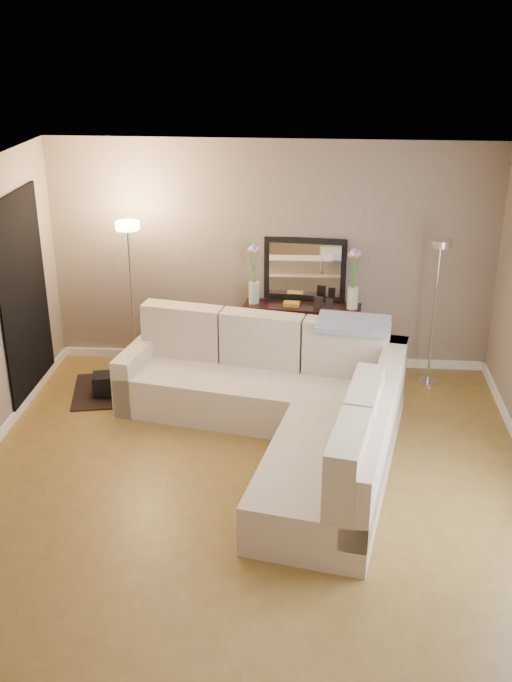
# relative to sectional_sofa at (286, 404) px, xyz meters

# --- Properties ---
(floor) EXTENTS (5.00, 5.50, 0.01)m
(floor) POSITION_rel_sectional_sofa_xyz_m (-0.27, -0.99, -0.38)
(floor) COLOR olive
(floor) RESTS_ON ground
(ceiling) EXTENTS (5.00, 5.50, 0.01)m
(ceiling) POSITION_rel_sectional_sofa_xyz_m (-0.27, -0.99, 2.23)
(ceiling) COLOR white
(ceiling) RESTS_ON ground
(wall_back) EXTENTS (5.00, 0.02, 2.60)m
(wall_back) POSITION_rel_sectional_sofa_xyz_m (-0.27, 1.77, 0.93)
(wall_back) COLOR gray
(wall_back) RESTS_ON ground
(wall_front) EXTENTS (5.00, 0.02, 2.60)m
(wall_front) POSITION_rel_sectional_sofa_xyz_m (-0.27, -3.75, 0.93)
(wall_front) COLOR gray
(wall_front) RESTS_ON ground
(baseboard_back) EXTENTS (5.00, 0.03, 0.10)m
(baseboard_back) POSITION_rel_sectional_sofa_xyz_m (-0.27, 1.75, -0.32)
(baseboard_back) COLOR white
(baseboard_back) RESTS_ON ground
(doorway) EXTENTS (0.02, 1.20, 2.20)m
(doorway) POSITION_rel_sectional_sofa_xyz_m (-2.75, 0.71, 0.73)
(doorway) COLOR black
(doorway) RESTS_ON ground
(sectional_sofa) EXTENTS (2.98, 3.21, 1.00)m
(sectional_sofa) POSITION_rel_sectional_sofa_xyz_m (0.00, 0.00, 0.00)
(sectional_sofa) COLOR beige
(sectional_sofa) RESTS_ON floor
(throw_blanket) EXTENTS (0.77, 0.51, 0.10)m
(throw_blanket) POSITION_rel_sectional_sofa_xyz_m (0.63, 0.58, 0.62)
(throw_blanket) COLOR #808EA5
(throw_blanket) RESTS_ON sectional_sofa
(console_table) EXTENTS (1.33, 0.45, 0.80)m
(console_table) POSITION_rel_sectional_sofa_xyz_m (0.02, 1.57, 0.08)
(console_table) COLOR black
(console_table) RESTS_ON floor
(leaning_mirror) EXTENTS (0.92, 0.12, 0.72)m
(leaning_mirror) POSITION_rel_sectional_sofa_xyz_m (0.12, 1.73, 0.80)
(leaning_mirror) COLOR black
(leaning_mirror) RESTS_ON console_table
(table_decor) EXTENTS (0.55, 0.13, 0.13)m
(table_decor) POSITION_rel_sectional_sofa_xyz_m (0.10, 1.52, 0.46)
(table_decor) COLOR #C28722
(table_decor) RESTS_ON console_table
(flower_vase_left) EXTENTS (0.15, 0.13, 0.69)m
(flower_vase_left) POSITION_rel_sectional_sofa_xyz_m (-0.44, 1.60, 0.72)
(flower_vase_left) COLOR silver
(flower_vase_left) RESTS_ON console_table
(flower_vase_right) EXTENTS (0.15, 0.13, 0.69)m
(flower_vase_right) POSITION_rel_sectional_sofa_xyz_m (0.66, 1.52, 0.72)
(flower_vase_right) COLOR silver
(flower_vase_right) RESTS_ON console_table
(floor_lamp_lit) EXTENTS (0.30, 0.30, 1.80)m
(floor_lamp_lit) POSITION_rel_sectional_sofa_xyz_m (-1.75, 1.24, 0.90)
(floor_lamp_lit) COLOR silver
(floor_lamp_lit) RESTS_ON floor
(floor_lamp_unlit) EXTENTS (0.28, 0.28, 1.65)m
(floor_lamp_unlit) POSITION_rel_sectional_sofa_xyz_m (1.53, 1.35, 0.80)
(floor_lamp_unlit) COLOR silver
(floor_lamp_unlit) RESTS_ON floor
(charcoal_rug) EXTENTS (1.33, 1.10, 0.02)m
(charcoal_rug) POSITION_rel_sectional_sofa_xyz_m (-1.77, 0.88, -0.36)
(charcoal_rug) COLOR black
(charcoal_rug) RESTS_ON floor
(black_bag) EXTENTS (0.37, 0.30, 0.21)m
(black_bag) POSITION_rel_sectional_sofa_xyz_m (-1.94, 0.74, -0.23)
(black_bag) COLOR black
(black_bag) RESTS_ON charcoal_rug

